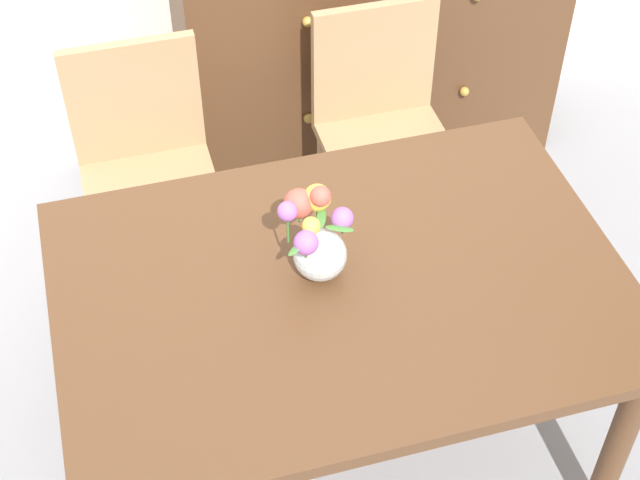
{
  "coord_description": "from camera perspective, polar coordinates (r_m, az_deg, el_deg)",
  "views": [
    {
      "loc": [
        -0.5,
        -1.56,
        2.51
      ],
      "look_at": [
        -0.04,
        0.04,
        0.84
      ],
      "focal_mm": 53.93,
      "sensor_mm": 36.0,
      "label": 1
    }
  ],
  "objects": [
    {
      "name": "ground_plane",
      "position": [
        2.99,
        1.05,
        -11.87
      ],
      "size": [
        12.0,
        12.0,
        0.0
      ],
      "primitive_type": "plane",
      "color": "#939399"
    },
    {
      "name": "dining_table",
      "position": [
        2.49,
        1.24,
        -3.86
      ],
      "size": [
        1.44,
        1.0,
        0.72
      ],
      "color": "brown",
      "rests_on": "ground_plane"
    },
    {
      "name": "chair_left",
      "position": [
        3.12,
        -10.29,
        4.56
      ],
      "size": [
        0.42,
        0.42,
        0.9
      ],
      "rotation": [
        0.0,
        0.0,
        3.14
      ],
      "color": "tan",
      "rests_on": "ground_plane"
    },
    {
      "name": "chair_right",
      "position": [
        3.25,
        3.69,
        7.07
      ],
      "size": [
        0.42,
        0.42,
        0.9
      ],
      "rotation": [
        0.0,
        0.0,
        3.14
      ],
      "color": "tan",
      "rests_on": "ground_plane"
    },
    {
      "name": "dresser",
      "position": [
        3.66,
        2.95,
        11.65
      ],
      "size": [
        1.4,
        0.47,
        1.0
      ],
      "color": "brown",
      "rests_on": "ground_plane"
    },
    {
      "name": "flower_vase",
      "position": [
        2.37,
        -0.2,
        0.11
      ],
      "size": [
        0.19,
        0.2,
        0.24
      ],
      "color": "silver",
      "rests_on": "dining_table"
    }
  ]
}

